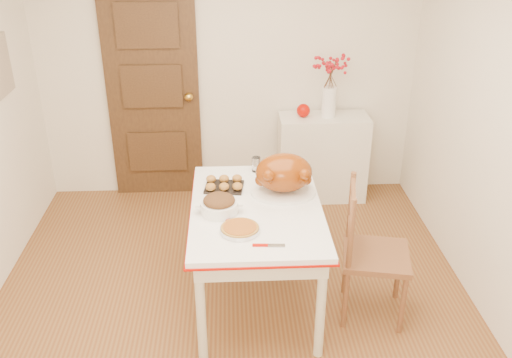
{
  "coord_description": "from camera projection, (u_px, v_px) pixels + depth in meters",
  "views": [
    {
      "loc": [
        0.0,
        -3.09,
        2.62
      ],
      "look_at": [
        0.17,
        0.25,
        0.96
      ],
      "focal_mm": 39.34,
      "sensor_mm": 36.0,
      "label": 1
    }
  ],
  "objects": [
    {
      "name": "shaker_pair",
      "position": [
        295.0,
        167.0,
        4.23
      ],
      "size": [
        0.09,
        0.04,
        0.09
      ],
      "primitive_type": null,
      "rotation": [
        0.0,
        0.0,
        -0.01
      ],
      "color": "white",
      "rests_on": "kitchen_table"
    },
    {
      "name": "carving_knife",
      "position": [
        236.0,
        221.0,
        3.58
      ],
      "size": [
        0.25,
        0.14,
        0.01
      ],
      "primitive_type": null,
      "rotation": [
        0.0,
        0.0,
        -0.33
      ],
      "color": "silver",
      "rests_on": "kitchen_table"
    },
    {
      "name": "chair_oak",
      "position": [
        377.0,
        253.0,
        3.78
      ],
      "size": [
        0.52,
        0.52,
        0.99
      ],
      "primitive_type": null,
      "rotation": [
        0.0,
        0.0,
        1.37
      ],
      "color": "brown",
      "rests_on": "floor"
    },
    {
      "name": "drinking_glass",
      "position": [
        256.0,
        164.0,
        4.23
      ],
      "size": [
        0.08,
        0.08,
        0.11
      ],
      "primitive_type": "cylinder",
      "rotation": [
        0.0,
        0.0,
        -0.33
      ],
      "color": "white",
      "rests_on": "kitchen_table"
    },
    {
      "name": "apple",
      "position": [
        303.0,
        111.0,
        5.16
      ],
      "size": [
        0.12,
        0.12,
        0.12
      ],
      "primitive_type": "sphere",
      "color": "#A90900",
      "rests_on": "sideboard"
    },
    {
      "name": "door_back",
      "position": [
        153.0,
        92.0,
        5.2
      ],
      "size": [
        0.85,
        0.06,
        2.06
      ],
      "primitive_type": "cube",
      "color": "#321F13",
      "rests_on": "ground"
    },
    {
      "name": "turkey_platter",
      "position": [
        284.0,
        175.0,
        3.87
      ],
      "size": [
        0.52,
        0.45,
        0.29
      ],
      "primitive_type": null,
      "rotation": [
        0.0,
        0.0,
        0.2
      ],
      "color": "#743104",
      "rests_on": "kitchen_table"
    },
    {
      "name": "kitchen_table",
      "position": [
        256.0,
        255.0,
        3.94
      ],
      "size": [
        0.9,
        1.31,
        0.78
      ],
      "primitive_type": null,
      "color": "white",
      "rests_on": "floor"
    },
    {
      "name": "stuffing_dish",
      "position": [
        219.0,
        205.0,
        3.66
      ],
      "size": [
        0.35,
        0.3,
        0.12
      ],
      "primitive_type": null,
      "rotation": [
        0.0,
        0.0,
        0.18
      ],
      "color": "brown",
      "rests_on": "kitchen_table"
    },
    {
      "name": "photo_board",
      "position": [
        0.0,
        66.0,
        4.26
      ],
      "size": [
        0.03,
        0.35,
        0.45
      ],
      "primitive_type": "cube",
      "color": "tan",
      "rests_on": "ground"
    },
    {
      "name": "pumpkin_pie",
      "position": [
        240.0,
        228.0,
        3.46
      ],
      "size": [
        0.29,
        0.29,
        0.05
      ],
      "primitive_type": "cylinder",
      "rotation": [
        0.0,
        0.0,
        -0.22
      ],
      "color": "#924B16",
      "rests_on": "kitchen_table"
    },
    {
      "name": "pie_server",
      "position": [
        269.0,
        245.0,
        3.33
      ],
      "size": [
        0.2,
        0.07,
        0.01
      ],
      "primitive_type": null,
      "rotation": [
        0.0,
        0.0,
        -0.06
      ],
      "color": "silver",
      "rests_on": "kitchen_table"
    },
    {
      "name": "sideboard",
      "position": [
        322.0,
        157.0,
        5.38
      ],
      "size": [
        0.83,
        0.37,
        0.83
      ],
      "primitive_type": "cube",
      "color": "silver",
      "rests_on": "floor"
    },
    {
      "name": "rolls_tray",
      "position": [
        224.0,
        184.0,
        3.99
      ],
      "size": [
        0.29,
        0.24,
        0.07
      ],
      "primitive_type": null,
      "rotation": [
        0.0,
        0.0,
        -0.13
      ],
      "color": "#9F6A32",
      "rests_on": "kitchen_table"
    },
    {
      "name": "floor",
      "position": [
        233.0,
        318.0,
        3.93
      ],
      "size": [
        3.5,
        4.0,
        0.0
      ],
      "primitive_type": "cube",
      "color": "brown",
      "rests_on": "ground"
    },
    {
      "name": "berry_vase",
      "position": [
        330.0,
        86.0,
        5.06
      ],
      "size": [
        0.3,
        0.3,
        0.58
      ],
      "primitive_type": null,
      "color": "white",
      "rests_on": "sideboard"
    },
    {
      "name": "wall_back",
      "position": [
        228.0,
        67.0,
        5.16
      ],
      "size": [
        3.5,
        0.0,
        2.5
      ],
      "primitive_type": "cube",
      "color": "silver",
      "rests_on": "ground"
    }
  ]
}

